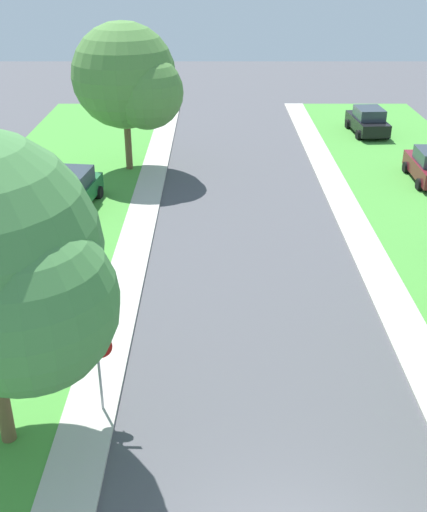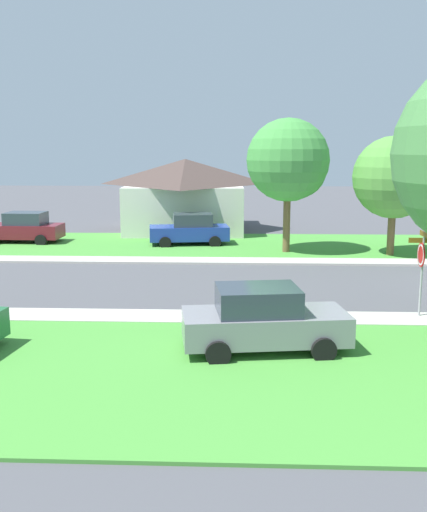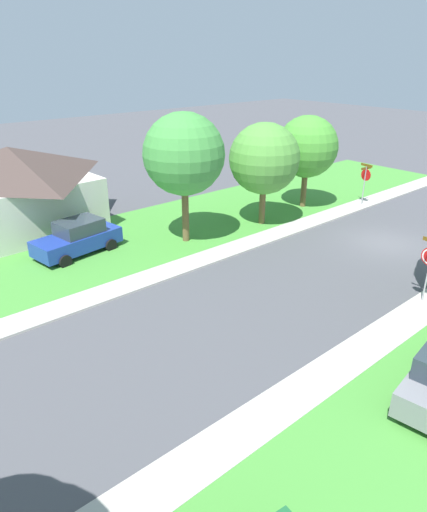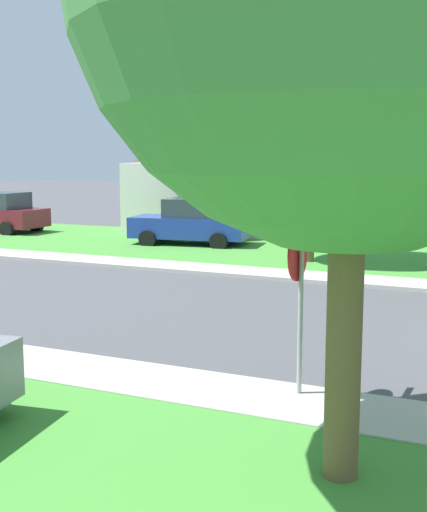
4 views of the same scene
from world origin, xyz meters
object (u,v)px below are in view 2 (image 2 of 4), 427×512
object	(u,v)px
tree_sidewalk_near	(291,163)
tree_corner_large	(396,180)
stop_sign_far_corner	(422,260)
car_blue_far_down_street	(190,230)
car_maroon_near_corner	(24,228)
house_right_setback	(186,194)
car_grey_driveway_right	(263,320)

from	to	relation	value
tree_sidewalk_near	tree_corner_large	distance (m)	5.18
stop_sign_far_corner	car_blue_far_down_street	world-z (taller)	stop_sign_far_corner
car_maroon_near_corner	house_right_setback	size ratio (longest dim) A/B	0.47
house_right_setback	tree_sidewalk_near	bearing A→B (deg)	-143.54
stop_sign_far_corner	tree_sidewalk_near	size ratio (longest dim) A/B	0.41
car_grey_driveway_right	stop_sign_far_corner	bearing A→B (deg)	-56.99
car_blue_far_down_street	tree_sidewalk_near	xyz separation A→B (m)	(-1.98, -5.25, 3.69)
car_grey_driveway_right	tree_corner_large	bearing A→B (deg)	-26.20
car_grey_driveway_right	tree_sidewalk_near	size ratio (longest dim) A/B	0.67
car_maroon_near_corner	tree_corner_large	xyz separation A→B (m)	(-3.08, -19.72, 2.89)
stop_sign_far_corner	car_grey_driveway_right	bearing A→B (deg)	123.01
car_maroon_near_corner	tree_corner_large	world-z (taller)	tree_corner_large
tree_sidewalk_near	car_grey_driveway_right	bearing A→B (deg)	172.55
house_right_setback	car_grey_driveway_right	bearing A→B (deg)	-170.08
house_right_setback	tree_corner_large	bearing A→B (deg)	-128.74
tree_sidewalk_near	tree_corner_large	world-z (taller)	tree_sidewalk_near
stop_sign_far_corner	car_blue_far_down_street	bearing A→B (deg)	31.21
car_grey_driveway_right	tree_sidewalk_near	bearing A→B (deg)	-7.45
car_grey_driveway_right	house_right_setback	distance (m)	23.60
car_blue_far_down_street	tree_corner_large	distance (m)	11.06
tree_corner_large	house_right_setback	xyz separation A→B (m)	(8.90, 11.09, -1.38)
car_blue_far_down_street	tree_sidewalk_near	world-z (taller)	tree_sidewalk_near
tree_sidewalk_near	tree_corner_large	bearing A→B (deg)	-98.37
car_blue_far_down_street	car_grey_driveway_right	xyz separation A→B (m)	(-17.02, -3.29, 0.00)
car_grey_driveway_right	house_right_setback	size ratio (longest dim) A/B	0.49
tree_corner_large	house_right_setback	size ratio (longest dim) A/B	0.64
stop_sign_far_corner	house_right_setback	distance (m)	21.91
car_grey_driveway_right	tree_sidewalk_near	world-z (taller)	tree_sidewalk_near
car_maroon_near_corner	house_right_setback	bearing A→B (deg)	-55.97
stop_sign_far_corner	tree_corner_large	size ratio (longest dim) A/B	0.47
car_blue_far_down_street	car_maroon_near_corner	world-z (taller)	same
car_grey_driveway_right	house_right_setback	xyz separation A→B (m)	(23.20, 4.06, 1.50)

